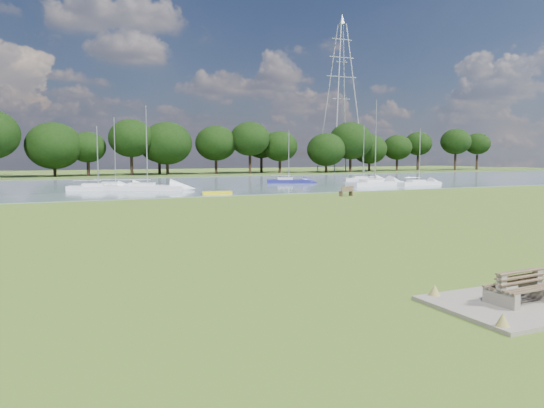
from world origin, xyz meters
name	(u,v)px	position (x,y,z in m)	size (l,w,h in m)	color
ground	(282,232)	(0.00, 0.00, 0.00)	(220.00, 220.00, 0.00)	#597128
river	(132,186)	(0.00, 42.00, 0.00)	(220.00, 40.00, 0.10)	slate
far_bank	(102,176)	(0.00, 72.00, 0.00)	(220.00, 20.00, 0.40)	#4C6626
concrete_pad	(519,304)	(0.00, -14.00, 0.05)	(4.20, 3.20, 0.10)	gray
bench_pair	(520,288)	(0.00, -14.00, 0.46)	(1.69, 1.05, 0.88)	gray
riverbank_bench	(347,191)	(14.93, 17.54, 0.46)	(1.54, 0.76, 0.91)	brown
kayak	(217,193)	(4.75, 24.00, 0.19)	(2.77, 0.65, 0.28)	yellow
pylon	(342,75)	(46.83, 70.00, 19.74)	(6.98, 4.89, 31.49)	#9A9EA3
tree_line	(155,143)	(8.34, 68.00, 5.74)	(158.20, 7.98, 9.65)	black
sailboat_0	(115,184)	(-2.67, 37.41, 0.46)	(5.98, 3.03, 7.78)	silver
sailboat_1	(363,178)	(31.02, 38.63, 0.46)	(5.59, 3.02, 7.81)	silver
sailboat_3	(288,180)	(19.14, 38.10, 0.47)	(5.73, 3.74, 6.82)	navy
sailboat_5	(419,182)	(31.52, 27.52, 0.44)	(5.64, 1.67, 6.81)	silver
sailboat_6	(147,186)	(-0.22, 32.16, 0.51)	(7.64, 4.58, 8.75)	silver
sailboat_8	(374,182)	(25.96, 28.76, 0.52)	(7.46, 2.85, 10.11)	silver
sailboat_9	(98,186)	(-4.87, 34.20, 0.47)	(6.43, 3.39, 6.65)	silver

